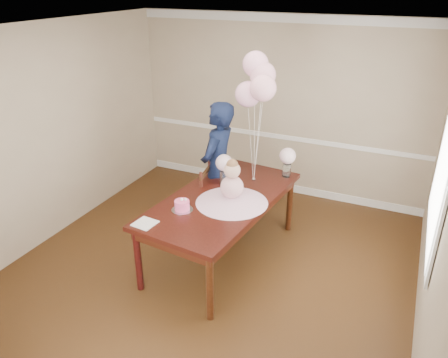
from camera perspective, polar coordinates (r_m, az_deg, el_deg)
floor at (r=5.21m, az=-2.27°, el=-12.28°), size 4.50×5.00×0.00m
ceiling at (r=4.18m, az=-2.92°, el=18.70°), size 4.50×5.00×0.02m
wall_back at (r=6.72m, az=7.21°, el=9.20°), size 4.50×0.02×2.70m
wall_front at (r=2.88m, az=-26.72°, el=-17.07°), size 4.50×0.02×2.70m
wall_left at (r=5.84m, az=-22.75°, el=4.99°), size 0.02×5.00×2.70m
wall_right at (r=4.12m, az=26.67°, el=-3.86°), size 0.02×5.00×2.70m
chair_rail_trim at (r=6.85m, az=6.99°, el=5.56°), size 4.50×0.02×0.07m
crown_molding at (r=6.49m, az=7.82°, el=20.12°), size 4.50×0.02×0.12m
baseboard_trim at (r=7.17m, az=6.64°, el=-0.79°), size 4.50×0.02×0.12m
window_frame at (r=4.50m, az=26.87°, el=1.26°), size 0.02×1.66×1.56m
window_blinds at (r=4.50m, az=26.65°, el=1.30°), size 0.01×1.50×1.40m
dining_table_top at (r=5.10m, az=-0.27°, el=-2.67°), size 1.31×2.28×0.05m
table_apron at (r=5.14m, az=-0.27°, el=-3.47°), size 1.19×2.16×0.11m
table_leg_fl at (r=4.86m, az=-11.16°, el=-10.33°), size 0.08×0.08×0.76m
table_leg_fr at (r=4.41m, az=-1.86°, el=-14.03°), size 0.08×0.08×0.76m
table_leg_bl at (r=6.26m, az=0.84°, el=-1.33°), size 0.08×0.08×0.76m
table_leg_br at (r=5.91m, az=8.56°, el=-3.31°), size 0.08×0.08×0.76m
baby_skirt at (r=4.95m, az=1.03°, el=-2.52°), size 0.91×0.91×0.11m
baby_torso at (r=4.88m, az=1.04°, el=-1.05°), size 0.26×0.26×0.26m
baby_head at (r=4.80m, az=1.06°, el=1.17°), size 0.18×0.18×0.18m
baby_hair at (r=4.77m, az=1.07°, el=1.88°), size 0.13×0.13×0.13m
cake_platter at (r=4.83m, az=-5.48°, el=-4.03°), size 0.26×0.26×0.01m
birthday_cake at (r=4.80m, az=-5.51°, el=-3.42°), size 0.18×0.18×0.11m
cake_flower_a at (r=4.77m, az=-5.54°, el=-2.67°), size 0.03×0.03×0.03m
cake_flower_b at (r=4.77m, az=-5.07°, el=-2.66°), size 0.03×0.03×0.03m
rose_vase_near at (r=5.38m, az=0.02°, el=0.21°), size 0.12×0.12×0.17m
roses_near at (r=5.30m, az=0.02°, el=2.14°), size 0.21×0.21×0.21m
rose_vase_far at (r=5.64m, az=8.18°, el=1.16°), size 0.12×0.12×0.17m
roses_far at (r=5.56m, az=8.31°, el=3.00°), size 0.21×0.21×0.21m
napkin at (r=4.63m, az=-10.27°, el=-5.72°), size 0.24×0.24×0.01m
balloon_weight at (r=5.51m, az=3.89°, el=-0.09°), size 0.05×0.05×0.02m
balloon_a at (r=5.19m, az=3.15°, el=11.00°), size 0.30×0.30×0.30m
balloon_b at (r=5.03m, az=5.13°, el=11.75°), size 0.30×0.30×0.30m
balloon_c at (r=5.18m, az=5.10°, el=13.38°), size 0.30×0.30×0.30m
balloon_d at (r=5.23m, az=4.14°, el=14.73°), size 0.30×0.30×0.30m
balloon_ribbon_a at (r=5.35m, az=3.51°, el=4.47°), size 0.10×0.01×0.91m
balloon_ribbon_b at (r=5.27m, az=4.45°, el=4.72°), size 0.11×0.07×1.02m
balloon_ribbon_c at (r=5.34m, az=4.44°, el=5.61°), size 0.03×0.10×1.13m
balloon_ribbon_d at (r=5.35m, az=3.99°, el=6.30°), size 0.08×0.12×1.23m
dining_chair_seat at (r=5.62m, az=-0.44°, el=-3.88°), size 0.50×0.50×0.05m
chair_leg_fl at (r=5.63m, az=-2.68°, el=-6.56°), size 0.05×0.05×0.42m
chair_leg_fr at (r=5.55m, az=0.85°, el=-7.07°), size 0.05×0.05×0.42m
chair_leg_bl at (r=5.92m, az=-1.63°, el=-4.83°), size 0.05×0.05×0.42m
chair_leg_br at (r=5.84m, az=1.73°, el=-5.29°), size 0.05×0.05×0.42m
chair_back_post_l at (r=5.38m, az=-2.99°, el=-1.82°), size 0.05×0.05×0.55m
chair_back_post_r at (r=5.69m, az=-1.88°, el=-0.27°), size 0.05×0.05×0.55m
chair_slat_low at (r=5.59m, az=-2.40°, el=-2.11°), size 0.09×0.39×0.05m
chair_slat_mid at (r=5.52m, az=-2.43°, el=-0.65°), size 0.09×0.39×0.05m
chair_slat_top at (r=5.45m, az=-2.45°, el=0.84°), size 0.09×0.39×0.05m
woman at (r=5.67m, az=-0.81°, el=1.39°), size 0.44×0.65×1.77m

